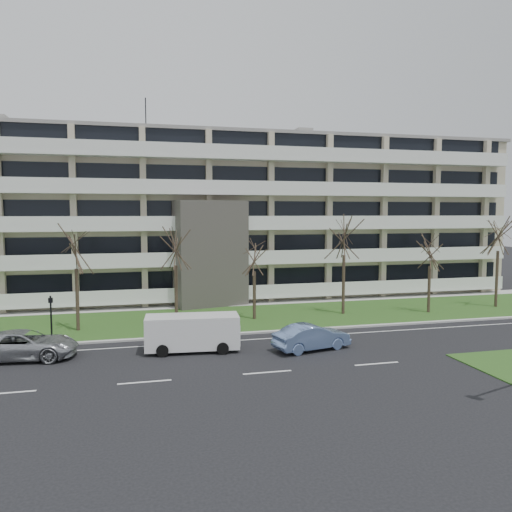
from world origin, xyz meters
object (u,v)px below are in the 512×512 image
object	(u,v)px
white_van	(193,330)
pedestrian_signal	(51,312)
silver_pickup	(24,345)
blue_sedan	(312,337)

from	to	relation	value
white_van	pedestrian_signal	xyz separation A→B (m)	(-8.36, 4.58, 0.55)
pedestrian_signal	white_van	bearing A→B (deg)	-31.03
silver_pickup	white_van	bearing A→B (deg)	-87.08
blue_sedan	pedestrian_signal	distance (m)	16.26
blue_sedan	pedestrian_signal	world-z (taller)	pedestrian_signal
pedestrian_signal	blue_sedan	bearing A→B (deg)	-23.99
silver_pickup	white_van	distance (m)	9.21
white_van	silver_pickup	bearing A→B (deg)	-178.49
silver_pickup	pedestrian_signal	bearing A→B (deg)	-4.92
silver_pickup	blue_sedan	distance (m)	16.02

